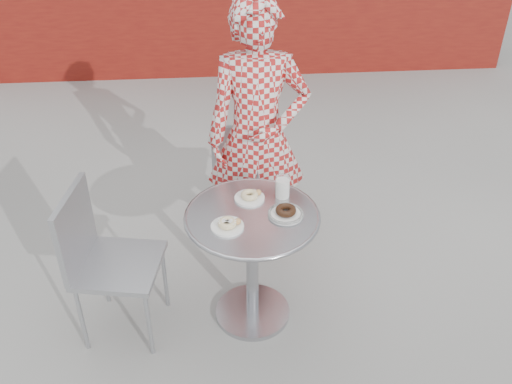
{
  "coord_description": "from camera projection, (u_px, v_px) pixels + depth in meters",
  "views": [
    {
      "loc": [
        -0.19,
        -2.31,
        2.45
      ],
      "look_at": [
        0.01,
        0.14,
        0.78
      ],
      "focal_mm": 40.0,
      "sensor_mm": 36.0,
      "label": 1
    }
  ],
  "objects": [
    {
      "name": "seated_person",
      "position": [
        258.0,
        137.0,
        3.36
      ],
      "size": [
        0.62,
        0.41,
        1.67
      ],
      "primitive_type": "imported",
      "rotation": [
        0.0,
        0.0,
        -0.03
      ],
      "color": "#A91A1A",
      "rests_on": "ground"
    },
    {
      "name": "bistro_table",
      "position": [
        252.0,
        241.0,
        3.02
      ],
      "size": [
        0.71,
        0.71,
        0.72
      ],
      "rotation": [
        0.0,
        0.0,
        0.08
      ],
      "color": "silver",
      "rests_on": "ground"
    },
    {
      "name": "plate_far",
      "position": [
        250.0,
        196.0,
        3.03
      ],
      "size": [
        0.16,
        0.16,
        0.04
      ],
      "rotation": [
        0.0,
        0.0,
        0.02
      ],
      "color": "white",
      "rests_on": "bistro_table"
    },
    {
      "name": "plate_near",
      "position": [
        228.0,
        224.0,
        2.82
      ],
      "size": [
        0.17,
        0.17,
        0.04
      ],
      "rotation": [
        0.0,
        0.0,
        -0.2
      ],
      "color": "white",
      "rests_on": "bistro_table"
    },
    {
      "name": "chair_left",
      "position": [
        121.0,
        290.0,
        3.09
      ],
      "size": [
        0.49,
        0.49,
        0.89
      ],
      "rotation": [
        0.0,
        0.0,
        1.39
      ],
      "color": "#A8AAB0",
      "rests_on": "ground"
    },
    {
      "name": "chair_far",
      "position": [
        244.0,
        187.0,
        3.97
      ],
      "size": [
        0.43,
        0.43,
        0.82
      ],
      "rotation": [
        0.0,
        0.0,
        3.04
      ],
      "color": "#A8AAB0",
      "rests_on": "ground"
    },
    {
      "name": "ground",
      "position": [
        257.0,
        318.0,
        3.29
      ],
      "size": [
        60.0,
        60.0,
        0.0
      ],
      "primitive_type": "plane",
      "color": "#A4A29C",
      "rests_on": "ground"
    },
    {
      "name": "milk_cup",
      "position": [
        283.0,
        187.0,
        3.02
      ],
      "size": [
        0.08,
        0.08,
        0.13
      ],
      "rotation": [
        0.0,
        0.0,
        -0.38
      ],
      "color": "white",
      "rests_on": "bistro_table"
    },
    {
      "name": "plate_checker",
      "position": [
        286.0,
        213.0,
        2.91
      ],
      "size": [
        0.19,
        0.19,
        0.05
      ],
      "rotation": [
        0.0,
        0.0,
        -0.26
      ],
      "color": "white",
      "rests_on": "bistro_table"
    }
  ]
}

